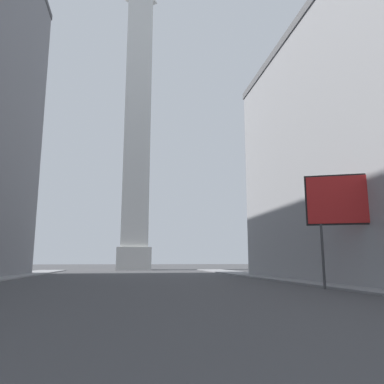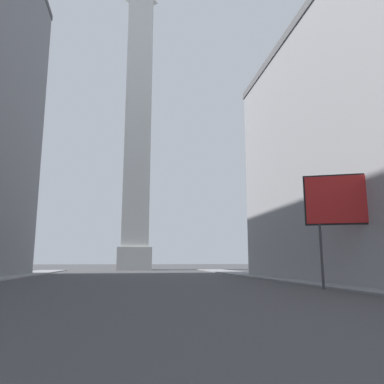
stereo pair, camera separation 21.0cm
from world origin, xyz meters
TOP-DOWN VIEW (x-y plane):
  - sidewalk_right at (15.48, 29.10)m, footprint 5.00×96.99m
  - obelisk at (0.00, 80.83)m, footprint 7.06×7.06m
  - billboard_sign at (14.23, 23.87)m, footprint 5.62×2.45m

SIDE VIEW (x-z plane):
  - sidewalk_right at x=15.48m, z-range 0.00..0.15m
  - billboard_sign at x=14.23m, z-range 2.05..10.09m
  - obelisk at x=0.00m, z-range -1.18..68.18m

